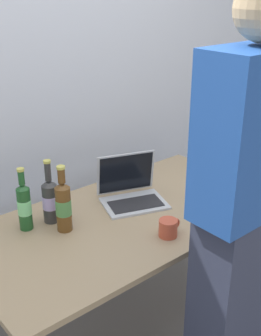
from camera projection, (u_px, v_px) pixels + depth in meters
ground_plane at (127, 325)px, 2.41m from camera, size 8.00×8.00×0.00m
desk at (127, 236)px, 2.18m from camera, size 1.57×0.81×0.70m
laptop at (131, 191)px, 2.26m from camera, size 0.39×0.36×0.24m
beer_bottle_dark at (24, 205)px, 1.98m from camera, size 0.06×0.06×0.31m
beer_bottle_amber at (50, 199)px, 2.04m from camera, size 0.07×0.07×0.32m
beer_bottle_brown at (63, 205)px, 1.96m from camera, size 0.07×0.07×0.32m
person_figure at (241, 225)px, 1.59m from camera, size 0.41×0.28×1.83m
coffee_mug at (168, 228)px, 1.95m from camera, size 0.12×0.09×0.08m
back_wall at (42, 72)px, 2.41m from camera, size 6.00×0.10×2.60m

